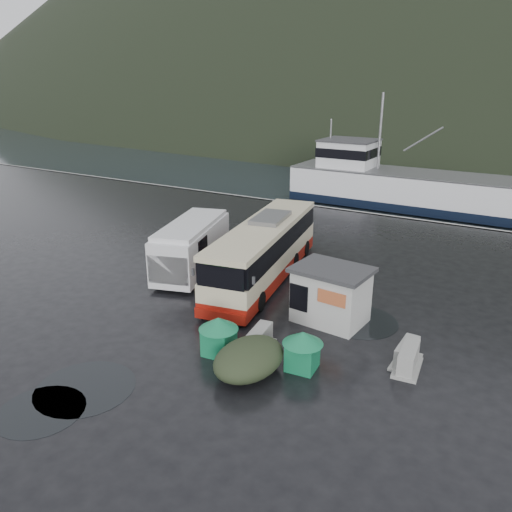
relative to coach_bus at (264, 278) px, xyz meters
The scene contains 14 objects.
ground 4.58m from the coach_bus, 101.09° to the right, with size 160.00×160.00×0.00m, color black.
harbor_water 105.51m from the coach_bus, 90.48° to the left, with size 300.00×180.00×0.02m, color black.
quay_edge 15.54m from the coach_bus, 93.25° to the left, with size 160.00×0.60×1.50m, color #999993.
coach_bus is the anchor object (origin of this frame).
white_van 3.96m from the coach_bus, 165.34° to the right, with size 2.25×6.55×2.74m, color white, non-canonical shape.
waste_bin_left 7.65m from the coach_bus, 73.41° to the right, with size 1.07×1.07×1.49m, color #157649, non-canonical shape.
waste_bin_right 8.55m from the coach_bus, 51.53° to the right, with size 1.04×1.04×1.46m, color #157649, non-canonical shape.
dome_tent 8.81m from the coach_bus, 64.08° to the right, with size 2.13×2.98×1.17m, color #2B3620, non-canonical shape.
ticket_kiosk 5.49m from the coach_bus, 30.04° to the right, with size 3.09×2.34×2.42m, color beige, non-canonical shape.
jersey_barrier_a 9.56m from the coach_bus, 28.07° to the right, with size 0.83×1.65×0.83m, color #999993, non-canonical shape.
jersey_barrier_b 7.14m from the coach_bus, 62.24° to the right, with size 0.84×1.69×0.84m, color #999993, non-canonical shape.
jersey_barrier_c 9.86m from the coach_bus, 29.45° to the right, with size 0.86×1.73×0.86m, color #999993, non-canonical shape.
fishing_trawler 24.42m from the coach_bus, 87.59° to the left, with size 24.82×5.45×9.93m, color white, non-canonical shape.
puddles 8.70m from the coach_bus, 78.14° to the right, with size 9.61×13.81×0.01m.
Camera 1 is at (12.57, -16.35, 9.80)m, focal length 35.00 mm.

